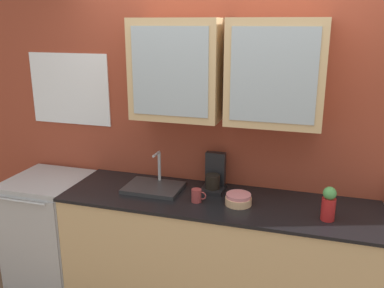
% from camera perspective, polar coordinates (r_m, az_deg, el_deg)
% --- Properties ---
extents(back_wall_unit, '(4.59, 0.43, 2.53)m').
position_cam_1_polar(back_wall_unit, '(3.26, 4.89, 2.17)').
color(back_wall_unit, '#993D28').
rests_on(back_wall_unit, ground_plane).
extents(counter, '(2.32, 0.68, 0.93)m').
position_cam_1_polar(counter, '(3.31, 3.28, -14.99)').
color(counter, tan).
rests_on(counter, ground_plane).
extents(sink_faucet, '(0.43, 0.33, 0.28)m').
position_cam_1_polar(sink_faucet, '(3.28, -5.25, -5.83)').
color(sink_faucet, '#2D2D30').
rests_on(sink_faucet, counter).
extents(bowl_stack, '(0.19, 0.19, 0.08)m').
position_cam_1_polar(bowl_stack, '(3.02, 6.36, -7.50)').
color(bowl_stack, '#E0AD7F').
rests_on(bowl_stack, counter).
extents(vase, '(0.09, 0.09, 0.23)m').
position_cam_1_polar(vase, '(2.89, 18.17, -7.77)').
color(vase, '#B21E1E').
rests_on(vase, counter).
extents(cup_near_sink, '(0.11, 0.07, 0.10)m').
position_cam_1_polar(cup_near_sink, '(3.04, 0.66, -7.06)').
color(cup_near_sink, '#993838').
rests_on(cup_near_sink, counter).
extents(dishwasher, '(0.61, 0.66, 0.93)m').
position_cam_1_polar(dishwasher, '(3.87, -18.73, -10.96)').
color(dishwasher, '#ADAFB5').
rests_on(dishwasher, ground_plane).
extents(coffee_maker, '(0.17, 0.20, 0.29)m').
position_cam_1_polar(coffee_maker, '(3.23, 3.05, -4.45)').
color(coffee_maker, black).
rests_on(coffee_maker, counter).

